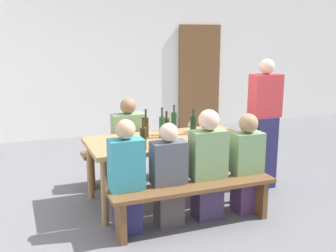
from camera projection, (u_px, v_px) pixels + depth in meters
ground_plane at (168, 200)px, 4.86m from camera, size 24.00×24.00×0.00m
back_wall at (100, 51)px, 7.72m from camera, size 14.00×0.20×3.20m
wooden_door at (199, 77)px, 8.42m from camera, size 0.90×0.06×2.10m
tasting_table at (168, 145)px, 4.71m from camera, size 1.84×0.88×0.75m
bench_near at (195, 195)px, 4.11m from camera, size 1.74×0.30×0.45m
bench_far at (148, 155)px, 5.45m from camera, size 1.74×0.30×0.45m
wine_bottle_0 at (166, 126)px, 4.84m from camera, size 0.07×0.07×0.29m
wine_bottle_1 at (143, 138)px, 4.23m from camera, size 0.07×0.07×0.34m
wine_bottle_2 at (174, 121)px, 5.07m from camera, size 0.07×0.07×0.32m
wine_bottle_3 at (193, 125)px, 4.89m from camera, size 0.07×0.07×0.31m
wine_bottle_4 at (162, 127)px, 4.71m from camera, size 0.07×0.07×0.35m
wine_bottle_5 at (146, 127)px, 4.74m from camera, size 0.07×0.07×0.33m
wine_glass_0 at (129, 137)px, 4.33m from camera, size 0.07×0.07×0.16m
wine_glass_1 at (191, 123)px, 5.00m from camera, size 0.07×0.07×0.15m
seated_guest_near_0 at (127, 179)px, 3.97m from camera, size 0.33×0.24×1.14m
seated_guest_near_1 at (169, 178)px, 4.13m from camera, size 0.35×0.24×1.07m
seated_guest_near_2 at (208, 167)px, 4.27m from camera, size 0.38×0.24×1.18m
seated_guest_near_3 at (247, 165)px, 4.45m from camera, size 0.33×0.24×1.10m
seated_guest_far_0 at (129, 146)px, 5.17m from camera, size 0.41×0.24×1.16m
standing_host at (264, 127)px, 5.13m from camera, size 0.38×0.24×1.63m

